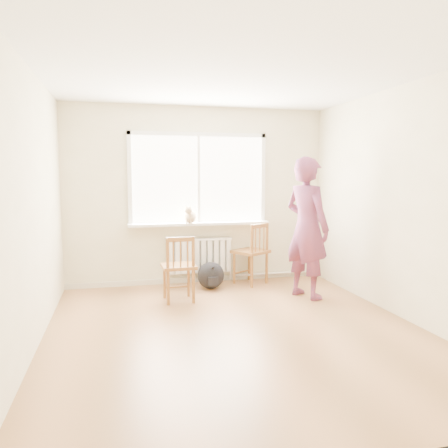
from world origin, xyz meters
TOP-DOWN VIEW (x-y plane):
  - floor at (0.00, 0.00)m, footprint 4.50×4.50m
  - ceiling at (0.00, 0.00)m, footprint 4.50×4.50m
  - back_wall at (0.00, 2.25)m, footprint 4.00×0.01m
  - window at (0.00, 2.22)m, footprint 2.12×0.05m
  - windowsill at (0.00, 2.14)m, footprint 2.15×0.22m
  - radiator at (0.00, 2.16)m, footprint 1.00×0.12m
  - heating_pipe at (1.25, 2.19)m, footprint 1.40×0.04m
  - baseboard at (0.00, 2.23)m, footprint 4.00×0.03m
  - chair_left at (-0.45, 1.24)m, footprint 0.45×0.43m
  - chair_right at (0.78, 1.91)m, footprint 0.63×0.63m
  - person at (1.28, 1.06)m, footprint 0.70×0.82m
  - cat at (-0.17, 2.05)m, footprint 0.26×0.40m
  - backpack at (0.10, 1.78)m, footprint 0.44×0.36m

SIDE VIEW (x-z plane):
  - floor at x=0.00m, z-range 0.00..0.00m
  - baseboard at x=0.00m, z-range 0.00..0.08m
  - heating_pipe at x=1.25m, z-range 0.06..0.10m
  - backpack at x=0.10m, z-range 0.00..0.40m
  - radiator at x=0.00m, z-range 0.16..0.71m
  - chair_left at x=-0.45m, z-range 0.00..0.89m
  - chair_right at x=0.78m, z-range 0.00..0.95m
  - windowsill at x=0.00m, z-range 0.91..0.95m
  - person at x=1.28m, z-range 0.00..1.91m
  - cat at x=-0.17m, z-range 0.92..1.20m
  - back_wall at x=0.00m, z-range 0.00..2.70m
  - window at x=0.00m, z-range 0.95..2.37m
  - ceiling at x=0.00m, z-range 2.70..2.70m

